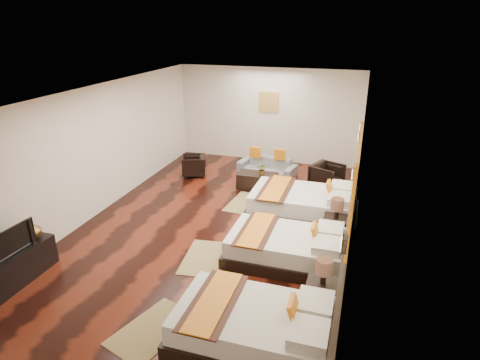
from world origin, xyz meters
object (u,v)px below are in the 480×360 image
(bed_near, at_px, (256,327))
(nightstand_a, at_px, (322,294))
(coffee_table, at_px, (257,181))
(bed_mid, at_px, (288,247))
(table_plant, at_px, (262,169))
(nightstand_b, at_px, (335,227))
(tv_console, at_px, (5,273))
(figurine, at_px, (31,230))
(sofa, at_px, (267,166))
(armchair_right, at_px, (327,177))
(tv, at_px, (9,241))
(bed_far, at_px, (304,204))
(armchair_left, at_px, (194,166))

(bed_near, bearing_deg, nightstand_a, 50.69)
(nightstand_a, distance_m, coffee_table, 4.85)
(bed_near, relative_size, bed_mid, 1.03)
(table_plant, bearing_deg, nightstand_b, -46.65)
(tv_console, bearing_deg, bed_mid, 27.11)
(figurine, height_order, table_plant, figurine)
(figurine, xyz_separation_m, sofa, (2.79, 5.64, -0.48))
(armchair_right, bearing_deg, bed_mid, -162.26)
(bed_near, height_order, nightstand_b, nightstand_b)
(bed_near, distance_m, sofa, 6.46)
(tv_console, height_order, tv, tv)
(tv, height_order, armchair_right, tv)
(figurine, height_order, sofa, figurine)
(figurine, distance_m, table_plant, 5.43)
(table_plant, bearing_deg, bed_far, -44.00)
(bed_near, distance_m, bed_mid, 2.13)
(bed_mid, distance_m, coffee_table, 3.42)
(tv, bearing_deg, bed_mid, -62.11)
(nightstand_a, xyz_separation_m, tv, (-4.89, -0.77, 0.47))
(nightstand_b, xyz_separation_m, sofa, (-2.15, 3.22, -0.09))
(coffee_table, bearing_deg, armchair_left, 169.44)
(table_plant, bearing_deg, sofa, 96.81)
(bed_far, bearing_deg, table_plant, 136.00)
(coffee_table, bearing_deg, figurine, -121.28)
(armchair_left, distance_m, coffee_table, 1.96)
(sofa, xyz_separation_m, coffee_table, (0.00, -1.05, -0.04))
(bed_far, distance_m, table_plant, 1.80)
(nightstand_b, xyz_separation_m, tv_console, (-4.95, -3.10, -0.05))
(tv_console, bearing_deg, bed_near, 0.23)
(bed_near, xyz_separation_m, sofa, (-1.41, 6.30, -0.05))
(bed_far, height_order, tv_console, bed_far)
(tv_console, height_order, coffee_table, tv_console)
(figurine, xyz_separation_m, armchair_left, (0.86, 4.95, -0.43))
(bed_mid, height_order, coffee_table, bed_mid)
(bed_mid, height_order, bed_far, bed_far)
(armchair_right, bearing_deg, figurine, 161.02)
(figurine, xyz_separation_m, armchair_right, (4.50, 5.08, -0.38))
(bed_mid, relative_size, armchair_left, 3.31)
(nightstand_b, bearing_deg, figurine, -153.85)
(tv, height_order, table_plant, tv)
(nightstand_b, bearing_deg, bed_far, 129.35)
(nightstand_b, bearing_deg, bed_near, -103.62)
(tv_console, xyz_separation_m, armchair_right, (4.50, 5.75, 0.06))
(bed_mid, distance_m, figurine, 4.47)
(nightstand_b, relative_size, table_plant, 3.21)
(armchair_left, height_order, armchair_right, armchair_right)
(nightstand_a, bearing_deg, table_plant, 115.14)
(bed_near, relative_size, armchair_right, 2.97)
(sofa, bearing_deg, nightstand_a, -57.48)
(nightstand_b, bearing_deg, sofa, 123.80)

